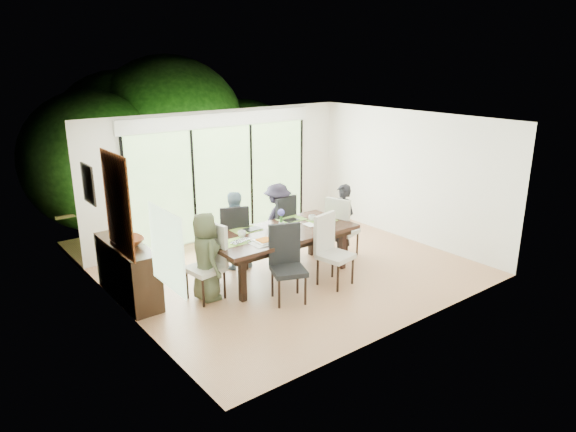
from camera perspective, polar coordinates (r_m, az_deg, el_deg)
floor at (r=9.32m, az=0.95°, el=-6.27°), size 6.00×5.00×0.01m
ceiling at (r=8.61m, az=1.04°, el=10.51°), size 6.00×5.00×0.01m
wall_back at (r=10.88m, az=-7.33°, el=4.55°), size 6.00×0.02×2.70m
wall_front at (r=7.18m, az=13.63°, el=-2.50°), size 6.00×0.02×2.70m
wall_left at (r=7.45m, az=-17.41°, el=-2.08°), size 0.02×5.00×2.70m
wall_right at (r=10.95m, az=13.41°, el=4.30°), size 0.02×5.00×2.70m
glass_doors at (r=10.88m, az=-7.19°, el=3.75°), size 4.20×0.02×2.30m
blinds_header at (r=10.65m, az=-7.43°, el=10.56°), size 4.40×0.06×0.28m
mullion_a at (r=10.01m, az=-17.53°, el=1.88°), size 0.05×0.04×2.30m
mullion_b at (r=10.55m, az=-10.43°, el=3.16°), size 0.05×0.04×2.30m
mullion_c at (r=11.23m, az=-4.09°, el=4.27°), size 0.05×0.04×2.30m
mullion_d at (r=12.05m, az=1.47°, el=5.19°), size 0.05×0.04×2.30m
side_window at (r=6.36m, az=-13.31°, el=-3.62°), size 0.02×0.90×1.00m
deck at (r=12.00m, az=-9.25°, el=-1.26°), size 6.00×1.80×0.10m
rail_top at (r=12.52m, az=-11.15°, el=2.27°), size 6.00×0.08×0.06m
foliage_left at (r=12.59m, az=-20.82°, el=5.71°), size 3.20×3.20×3.20m
foliage_mid at (r=13.86m, az=-13.00°, el=8.87°), size 4.00×4.00×4.00m
foliage_right at (r=14.11m, az=-4.79°, el=7.17°), size 2.80×2.80×2.80m
foliage_far at (r=14.15m, az=-17.87°, el=7.91°), size 3.60×3.60×3.60m
table_top at (r=8.90m, az=-0.82°, el=-1.86°), size 2.67×1.22×0.07m
table_apron at (r=8.94m, az=-0.82°, el=-2.47°), size 2.45×1.00×0.11m
table_leg_fl at (r=8.16m, az=-5.09°, el=-6.93°), size 0.10×0.10×0.77m
table_leg_fr at (r=9.40m, az=6.06°, el=-3.61°), size 0.10×0.10×0.77m
table_leg_bl at (r=8.84m, az=-8.13°, el=-5.08°), size 0.10×0.10×0.77m
table_leg_br at (r=10.00m, az=2.66°, el=-2.24°), size 0.10×0.10×0.77m
chair_left_end at (r=8.22m, az=-9.24°, el=-5.18°), size 0.58×0.58×1.22m
chair_right_end at (r=9.89m, az=6.15°, el=-1.15°), size 0.64×0.64×1.22m
chair_far_left at (r=9.39m, az=-6.14°, el=-2.15°), size 0.67×0.67×1.22m
chair_far_right at (r=9.92m, az=-1.23°, el=-0.99°), size 0.59×0.59×1.22m
chair_near_left at (r=8.04m, az=0.07°, el=-5.46°), size 0.67×0.67×1.22m
chair_near_right at (r=8.65m, az=5.33°, el=-3.87°), size 0.60×0.60×1.22m
person_left_end at (r=8.19m, az=-9.15°, el=-4.47°), size 0.50×0.71×1.43m
person_right_end at (r=9.84m, az=6.08°, el=-0.58°), size 0.45×0.69×1.43m
person_far_left at (r=9.34m, az=-6.09°, el=-1.57°), size 0.75×0.57×1.43m
person_far_right at (r=9.87m, az=-1.16°, el=-0.43°), size 0.72×0.51×1.43m
placemat_left at (r=8.39m, az=-6.02°, el=-2.92°), size 0.49×0.36×0.01m
placemat_right at (r=9.46m, az=3.78°, el=-0.50°), size 0.49×0.36×0.01m
placemat_far_l at (r=8.96m, az=-4.66°, el=-1.55°), size 0.49×0.36×0.01m
placemat_far_r at (r=9.51m, az=0.38°, el=-0.37°), size 0.49×0.36×0.01m
placemat_paper at (r=8.36m, az=-2.60°, el=-2.91°), size 0.49×0.36×0.01m
tablet_far_l at (r=8.97m, az=-3.95°, el=-1.45°), size 0.29×0.20×0.01m
tablet_far_r at (r=9.44m, az=0.33°, el=-0.44°), size 0.27×0.19×0.01m
papers at (r=9.27m, az=2.82°, el=-0.87°), size 0.33×0.24×0.00m
platter_base at (r=8.35m, az=-2.60°, el=-2.80°), size 0.29×0.29×0.03m
platter_snacks at (r=8.34m, az=-2.60°, el=-2.68°), size 0.22×0.22×0.02m
vase at (r=8.94m, az=-0.76°, el=-1.11°), size 0.09×0.09×0.13m
hyacinth_stems at (r=8.90m, az=-0.76°, el=-0.29°), size 0.04×0.04×0.18m
hyacinth_blooms at (r=8.86m, az=-0.77°, el=0.39°), size 0.12×0.12×0.12m
laptop at (r=8.35m, az=-5.08°, el=-2.89°), size 0.42×0.33×0.03m
cup_a at (r=8.62m, az=-5.15°, el=-1.99°), size 0.19×0.19×0.11m
cup_b at (r=8.89m, az=0.34°, el=-1.32°), size 0.15×0.15×0.10m
cup_c at (r=9.43m, az=2.70°, el=-0.23°), size 0.15×0.15×0.11m
book at (r=9.07m, az=0.25°, el=-1.21°), size 0.28×0.31×0.02m
sideboard at (r=8.59m, az=-17.36°, el=-5.84°), size 0.46×1.65×0.93m
bowl at (r=8.31m, az=-17.43°, el=-2.74°), size 0.49×0.49×0.12m
candlestick_base at (r=8.73m, az=-18.47°, el=-2.16°), size 0.10×0.10×0.04m
candlestick_shaft at (r=8.55m, az=-18.88°, el=1.94°), size 0.02×0.02×1.29m
candlestick_pan at (r=8.41m, az=-19.29°, el=6.13°), size 0.10×0.10×0.03m
candle at (r=8.40m, az=-19.34°, el=6.55°), size 0.04×0.04×0.10m
tapestry at (r=7.72m, az=-18.42°, el=1.22°), size 0.02×1.00×1.50m
art_frame at (r=8.92m, az=-21.32°, el=3.32°), size 0.03×0.55×0.65m
art_canvas at (r=8.92m, az=-21.20°, el=3.35°), size 0.01×0.45×0.55m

